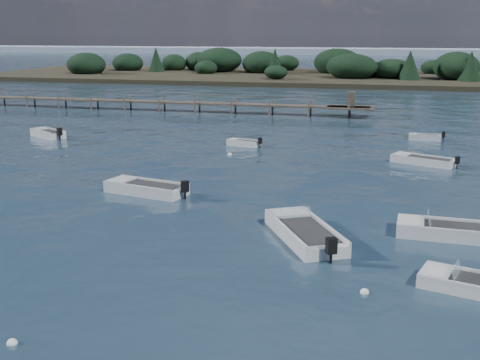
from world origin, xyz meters
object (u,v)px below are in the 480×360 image
(tender_far_grey, at_px, (48,135))
(tender_far_grey_b, at_px, (425,138))
(dinghy_mid_white_b, at_px, (453,233))
(dinghy_extra_a, at_px, (304,235))
(dinghy_mid_grey, at_px, (146,190))
(tender_far_white, at_px, (244,144))
(jetty, at_px, (127,101))
(dinghy_extra_b, at_px, (423,162))

(tender_far_grey, xyz_separation_m, tender_far_grey_b, (31.54, 6.54, -0.04))
(dinghy_mid_white_b, height_order, dinghy_extra_a, dinghy_extra_a)
(dinghy_mid_white_b, xyz_separation_m, dinghy_mid_grey, (-16.12, 3.59, 0.00))
(dinghy_mid_white_b, xyz_separation_m, dinghy_extra_a, (-6.36, -1.85, 0.01))
(tender_far_grey, distance_m, tender_far_white, 17.38)
(dinghy_mid_grey, bearing_deg, jetty, 116.01)
(dinghy_extra_b, relative_size, tender_far_grey_b, 1.55)
(dinghy_mid_white_b, relative_size, tender_far_white, 1.78)
(tender_far_grey, height_order, tender_far_grey_b, tender_far_grey)
(dinghy_mid_white_b, xyz_separation_m, tender_far_grey_b, (-0.10, 25.36, -0.03))
(dinghy_extra_b, bearing_deg, dinghy_mid_grey, -142.31)
(tender_far_grey_b, bearing_deg, dinghy_mid_grey, -126.35)
(dinghy_mid_white_b, relative_size, dinghy_extra_b, 1.16)
(dinghy_mid_white_b, relative_size, jetty, 0.08)
(tender_far_grey_b, xyz_separation_m, jetty, (-32.81, 12.63, 0.84))
(jetty, bearing_deg, dinghy_mid_white_b, -49.10)
(tender_far_grey_b, bearing_deg, jetty, 158.94)
(tender_far_grey, bearing_deg, dinghy_mid_white_b, -30.75)
(tender_far_white, bearing_deg, dinghy_extra_b, -14.16)
(dinghy_extra_b, relative_size, tender_far_grey, 1.16)
(dinghy_mid_white_b, height_order, dinghy_mid_grey, dinghy_mid_white_b)
(dinghy_mid_grey, relative_size, tender_far_grey, 1.32)
(dinghy_extra_a, distance_m, tender_far_white, 22.29)
(dinghy_mid_grey, xyz_separation_m, tender_far_grey_b, (16.02, 21.77, -0.03))
(dinghy_extra_b, xyz_separation_m, dinghy_extra_a, (-5.74, -17.41, 0.04))
(dinghy_mid_grey, relative_size, dinghy_extra_a, 0.92)
(tender_far_grey_b, bearing_deg, tender_far_grey, -168.29)
(tender_far_white, bearing_deg, dinghy_extra_a, -69.28)
(jetty, bearing_deg, dinghy_extra_b, -34.80)
(dinghy_mid_grey, relative_size, tender_far_white, 1.75)
(tender_far_grey, bearing_deg, dinghy_mid_grey, -44.47)
(tender_far_grey, bearing_deg, tender_far_white, 0.58)
(dinghy_mid_grey, bearing_deg, tender_far_grey_b, 53.65)
(dinghy_mid_white_b, bearing_deg, tender_far_grey_b, 90.22)
(dinghy_extra_a, bearing_deg, dinghy_mid_grey, 150.84)
(dinghy_mid_grey, height_order, dinghy_extra_a, dinghy_extra_a)
(dinghy_mid_grey, xyz_separation_m, dinghy_extra_b, (15.49, 11.97, -0.04))
(tender_far_white, bearing_deg, dinghy_mid_grey, -96.90)
(dinghy_extra_a, bearing_deg, dinghy_extra_b, 71.75)
(dinghy_mid_white_b, relative_size, tender_far_grey_b, 1.80)
(dinghy_extra_b, relative_size, tender_far_white, 1.54)
(dinghy_extra_a, relative_size, tender_far_grey_b, 1.93)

